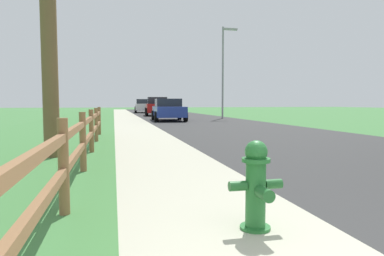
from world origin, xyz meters
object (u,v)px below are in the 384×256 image
at_px(parked_suv_blue, 168,110).
at_px(street_lamp, 224,65).
at_px(fire_hydrant, 256,184).
at_px(parked_car_red, 157,106).
at_px(parked_car_silver, 144,106).

bearing_deg(parked_suv_blue, street_lamp, 25.96).
xyz_separation_m(fire_hydrant, street_lamp, (6.80, 21.65, 3.56)).
bearing_deg(fire_hydrant, parked_car_red, 84.75).
relative_size(fire_hydrant, parked_car_silver, 0.17).
distance_m(fire_hydrant, parked_car_silver, 38.21).
bearing_deg(parked_suv_blue, parked_car_red, 87.72).
relative_size(parked_car_silver, street_lamp, 0.74).
relative_size(fire_hydrant, parked_car_red, 0.18).
height_order(parked_suv_blue, street_lamp, street_lamp).
bearing_deg(parked_car_red, fire_hydrant, -95.25).
height_order(fire_hydrant, parked_car_red, parked_car_red).
relative_size(parked_car_red, parked_car_silver, 0.92).
height_order(parked_suv_blue, parked_car_silver, parked_car_silver).
height_order(fire_hydrant, parked_car_silver, parked_car_silver).
distance_m(parked_car_red, street_lamp, 8.55).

